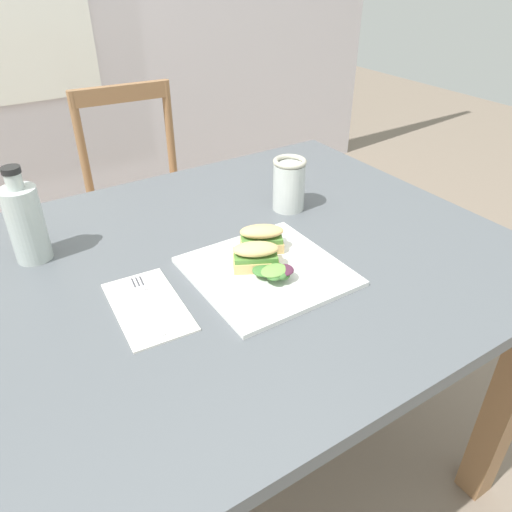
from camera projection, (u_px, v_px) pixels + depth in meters
dining_table at (235, 300)px, 1.11m from camera, size 1.19×0.96×0.74m
chair_wooden_far at (145, 206)px, 1.89m from camera, size 0.43×0.43×0.87m
plate_lunch at (267, 271)px, 0.98m from camera, size 0.29×0.29×0.01m
sandwich_half_front at (256, 255)px, 0.97m from camera, size 0.10×0.09×0.06m
sandwich_half_back at (262, 238)px, 1.03m from camera, size 0.10×0.09×0.06m
salad_mixed_greens at (275, 271)px, 0.94m from camera, size 0.08×0.09×0.03m
napkin_folded at (148, 306)px, 0.89m from camera, size 0.13×0.22×0.00m
fork_on_napkin at (145, 300)px, 0.91m from camera, size 0.04×0.19×0.00m
bottle_cold_brew at (27, 227)px, 1.00m from camera, size 0.07×0.07×0.20m
mason_jar_iced_tea at (289, 187)px, 1.20m from camera, size 0.08×0.08×0.13m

